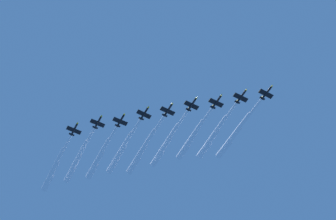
{
  "coord_description": "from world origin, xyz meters",
  "views": [
    {
      "loc": [
        -6.34,
        131.96,
        -57.89
      ],
      "look_at": [
        0.0,
        0.0,
        157.73
      ],
      "focal_mm": 49.46,
      "sensor_mm": 36.0,
      "label": 1
    }
  ],
  "objects": [
    {
      "name": "jet_starboard_mid",
      "position": [
        16.7,
        -27.48,
        157.49
      ],
      "size": [
        31.03,
        48.44,
        3.68
      ],
      "color": "black"
    },
    {
      "name": "jet_port_mid",
      "position": [
        2.61,
        -24.11,
        158.69
      ],
      "size": [
        29.67,
        46.79,
        3.67
      ],
      "color": "black"
    },
    {
      "name": "jet_lead",
      "position": [
        -36.31,
        -17.36,
        155.94
      ],
      "size": [
        30.7,
        46.98,
        3.68
      ],
      "color": "black"
    },
    {
      "name": "jet_trail_starboard",
      "position": [
        69.24,
        -36.74,
        156.02
      ],
      "size": [
        30.63,
        48.55,
        3.68
      ],
      "color": "black"
    },
    {
      "name": "jet_port_inner",
      "position": [
        -24.47,
        -18.49,
        157.0
      ],
      "size": [
        28.65,
        45.22,
        3.67
      ],
      "color": "black"
    },
    {
      "name": "jet_starboard_inner",
      "position": [
        -12.19,
        -19.13,
        156.39
      ],
      "size": [
        27.26,
        42.71,
        3.7
      ],
      "color": "black"
    },
    {
      "name": "jet_starboard_outer",
      "position": [
        41.75,
        -30.0,
        156.05
      ],
      "size": [
        29.01,
        45.29,
        3.71
      ],
      "color": "black"
    },
    {
      "name": "jet_trail_port",
      "position": [
        55.69,
        -33.6,
        158.73
      ],
      "size": [
        30.11,
        47.28,
        3.7
      ],
      "color": "black"
    },
    {
      "name": "jet_port_outer",
      "position": [
        29.2,
        -28.35,
        158.79
      ],
      "size": [
        29.92,
        46.22,
        3.66
      ],
      "color": "black"
    }
  ]
}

